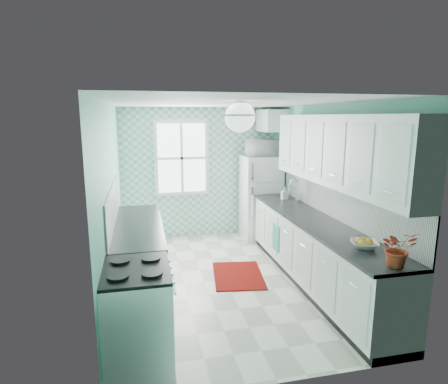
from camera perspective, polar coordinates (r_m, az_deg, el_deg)
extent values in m
cube|color=silver|center=(5.58, 0.06, -13.32)|extent=(3.00, 4.40, 0.02)
cube|color=white|center=(5.07, 0.06, 13.51)|extent=(3.00, 4.40, 0.02)
cube|color=#59B59A|center=(7.32, -3.73, 2.95)|extent=(3.00, 0.02, 2.50)
cube|color=#59B59A|center=(3.14, 9.02, -8.76)|extent=(3.00, 0.02, 2.50)
cube|color=#59B59A|center=(5.08, -16.82, -1.31)|extent=(0.02, 4.40, 2.50)
cube|color=#59B59A|center=(5.70, 15.05, 0.15)|extent=(0.02, 4.40, 2.50)
cube|color=#6DC0AD|center=(7.30, -3.70, 2.93)|extent=(3.00, 0.01, 2.50)
cube|color=white|center=(7.19, -6.47, 5.16)|extent=(1.04, 0.05, 1.44)
cube|color=white|center=(7.17, -6.45, 5.15)|extent=(0.90, 0.02, 1.30)
cube|color=white|center=(5.35, 16.78, -1.26)|extent=(0.02, 3.60, 0.51)
cube|color=white|center=(5.01, -16.59, -2.09)|extent=(0.02, 2.15, 0.51)
cube|color=white|center=(5.00, 16.82, 6.06)|extent=(0.33, 3.20, 0.90)
cube|color=white|center=(7.19, 7.13, 10.74)|extent=(0.40, 0.74, 0.40)
cylinder|color=silver|center=(4.29, 2.47, 13.48)|extent=(0.14, 0.14, 0.04)
cylinder|color=silver|center=(4.29, 2.46, 12.54)|extent=(0.02, 0.02, 0.12)
sphere|color=white|center=(4.29, 2.45, 11.34)|extent=(0.34, 0.34, 0.34)
cube|color=white|center=(5.43, 13.63, -9.12)|extent=(0.60, 3.60, 0.90)
cube|color=black|center=(5.28, 13.73, -4.35)|extent=(0.63, 3.60, 0.04)
cube|color=white|center=(5.22, -12.92, -9.94)|extent=(0.60, 2.15, 0.90)
cube|color=black|center=(5.07, -12.99, -4.98)|extent=(0.63, 2.15, 0.04)
cube|color=silver|center=(7.23, 5.58, -0.81)|extent=(0.70, 0.66, 1.60)
cube|color=silver|center=(6.85, 6.50, 1.62)|extent=(0.68, 0.01, 0.02)
cube|color=silver|center=(6.72, 4.34, 3.12)|extent=(0.03, 0.03, 0.30)
cube|color=silver|center=(6.83, 4.27, -1.53)|extent=(0.03, 0.03, 0.54)
cube|color=white|center=(3.80, -12.99, -17.93)|extent=(0.62, 0.78, 0.93)
cube|color=black|center=(3.60, -13.32, -11.47)|extent=(0.62, 0.78, 0.03)
cube|color=black|center=(3.78, -8.07, -16.93)|extent=(0.01, 0.52, 0.31)
cube|color=silver|center=(6.18, 9.73, -1.89)|extent=(0.43, 0.36, 0.12)
cylinder|color=silver|center=(6.19, 11.12, -0.01)|extent=(0.02, 0.02, 0.30)
torus|color=silver|center=(6.14, 10.67, 1.70)|extent=(0.16, 0.02, 0.16)
cube|color=#661405|center=(5.70, 2.15, -12.56)|extent=(0.85, 1.11, 0.02)
cube|color=#5BB3A0|center=(5.90, 7.92, -6.91)|extent=(0.03, 0.27, 0.41)
imported|color=white|center=(4.33, 20.61, -7.49)|extent=(0.36, 0.36, 0.07)
imported|color=red|center=(3.89, 24.97, -7.80)|extent=(0.34, 0.31, 0.35)
imported|color=#8AA4B1|center=(6.44, 9.19, -0.17)|extent=(0.10, 0.10, 0.22)
imported|color=white|center=(7.09, 5.73, 6.73)|extent=(0.56, 0.38, 0.31)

